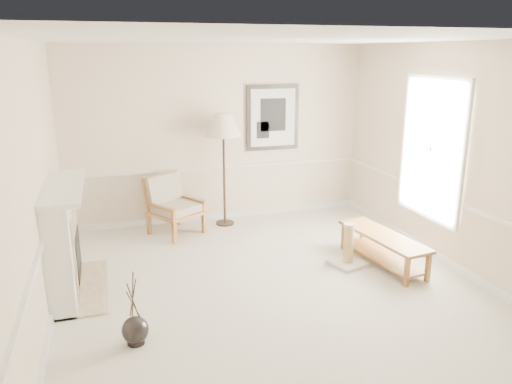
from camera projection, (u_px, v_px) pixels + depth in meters
ground at (269, 286)px, 6.11m from camera, size 5.50×5.50×0.00m
room at (280, 133)px, 5.72m from camera, size 5.04×5.54×2.92m
fireplace at (64, 240)px, 5.84m from camera, size 0.64×1.64×1.31m
floor_vase at (135, 331)px, 4.87m from camera, size 0.27×0.27×0.78m
armchair at (171, 202)px, 7.83m from camera, size 0.97×0.99×0.91m
floor_lamp at (223, 128)px, 7.90m from camera, size 0.72×0.72×1.84m
bench at (383, 244)px, 6.69m from camera, size 0.64×1.52×0.42m
scratching_post at (348, 252)px, 6.66m from camera, size 0.52×0.52×0.59m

